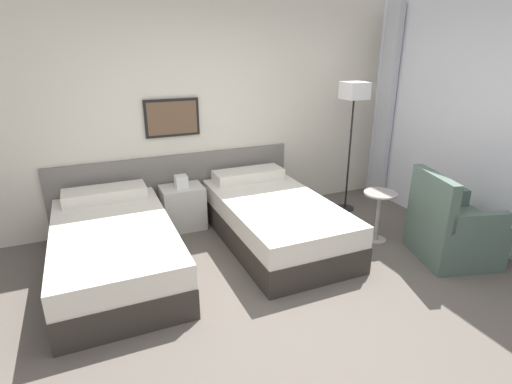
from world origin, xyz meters
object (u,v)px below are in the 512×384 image
(nightstand, at_px, (183,207))
(armchair, at_px, (452,231))
(side_table, at_px, (379,208))
(floor_lamp, at_px, (354,101))
(bed_near_door, at_px, (115,248))
(bed_near_window, at_px, (274,219))

(nightstand, height_order, armchair, armchair)
(side_table, bearing_deg, floor_lamp, 75.67)
(bed_near_door, bearing_deg, bed_near_window, 0.00)
(bed_near_door, height_order, bed_near_window, same)
(nightstand, relative_size, floor_lamp, 0.39)
(armchair, bearing_deg, bed_near_door, 87.52)
(bed_near_window, height_order, nightstand, nightstand)
(bed_near_window, height_order, armchair, armchair)
(nightstand, xyz_separation_m, armchair, (2.35, -1.85, 0.03))
(bed_near_door, distance_m, nightstand, 1.14)
(bed_near_door, bearing_deg, side_table, -9.49)
(floor_lamp, relative_size, armchair, 1.81)
(bed_near_window, bearing_deg, bed_near_door, 180.00)
(bed_near_window, bearing_deg, floor_lamp, 19.32)
(bed_near_window, xyz_separation_m, side_table, (1.07, -0.46, 0.13))
(side_table, bearing_deg, armchair, -55.57)
(bed_near_window, height_order, floor_lamp, floor_lamp)
(bed_near_window, distance_m, nightstand, 1.14)
(side_table, xyz_separation_m, armchair, (0.43, -0.63, -0.09))
(floor_lamp, distance_m, armchair, 1.94)
(bed_near_door, distance_m, side_table, 2.82)
(floor_lamp, xyz_separation_m, armchair, (0.19, -1.55, -1.15))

